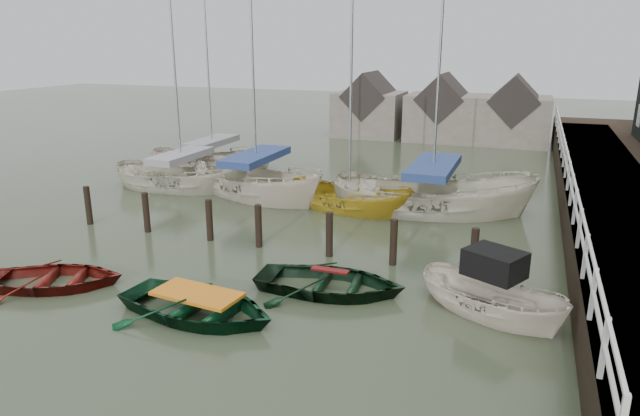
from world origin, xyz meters
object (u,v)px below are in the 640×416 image
at_px(rowboat_green, 199,316).
at_px(sailboat_c, 349,209).
at_px(rowboat_red, 55,286).
at_px(sailboat_b, 257,194).
at_px(motorboat, 490,310).
at_px(rowboat_dkgreen, 330,292).
at_px(sailboat_a, 183,187).
at_px(sailboat_e, 213,170).
at_px(sailboat_d, 431,210).

bearing_deg(rowboat_green, sailboat_c, 2.24).
height_order(rowboat_red, sailboat_b, sailboat_b).
relative_size(motorboat, sailboat_c, 0.42).
height_order(motorboat, sailboat_c, sailboat_c).
bearing_deg(rowboat_dkgreen, sailboat_c, 8.87).
relative_size(rowboat_red, sailboat_b, 0.30).
height_order(rowboat_green, rowboat_dkgreen, rowboat_green).
distance_m(rowboat_dkgreen, sailboat_a, 12.73).
height_order(rowboat_red, rowboat_green, rowboat_green).
distance_m(rowboat_green, sailboat_a, 12.81).
xyz_separation_m(sailboat_c, sailboat_e, (-8.62, 4.19, 0.04)).
distance_m(sailboat_b, sailboat_d, 7.44).
bearing_deg(rowboat_green, sailboat_e, 35.21).
bearing_deg(rowboat_green, sailboat_d, -13.24).
bearing_deg(sailboat_e, rowboat_dkgreen, -152.91).
distance_m(sailboat_b, sailboat_c, 4.38).
height_order(rowboat_red, sailboat_e, sailboat_e).
distance_m(motorboat, sailboat_a, 16.01).
distance_m(rowboat_dkgreen, sailboat_c, 7.81).
bearing_deg(sailboat_c, sailboat_e, 77.73).
distance_m(rowboat_red, rowboat_dkgreen, 7.44).
relative_size(rowboat_green, sailboat_b, 0.33).
xyz_separation_m(rowboat_dkgreen, motorboat, (4.07, 0.15, 0.11)).
bearing_deg(sailboat_b, sailboat_d, -66.81).
bearing_deg(rowboat_dkgreen, sailboat_a, 45.76).
relative_size(rowboat_green, sailboat_c, 0.42).
bearing_deg(sailboat_a, sailboat_c, -99.64).
xyz_separation_m(rowboat_red, rowboat_green, (4.59, -0.16, 0.00)).
xyz_separation_m(rowboat_dkgreen, sailboat_a, (-9.86, 8.06, 0.06)).
xyz_separation_m(rowboat_red, sailboat_c, (5.22, 9.85, 0.02)).
distance_m(sailboat_c, sailboat_e, 9.58).
xyz_separation_m(motorboat, sailboat_d, (-2.84, 8.19, -0.05)).
xyz_separation_m(sailboat_a, sailboat_b, (3.65, 0.11, -0.01)).
distance_m(rowboat_red, sailboat_a, 10.69).
height_order(motorboat, sailboat_b, sailboat_b).
distance_m(sailboat_a, sailboat_c, 8.00).
distance_m(rowboat_dkgreen, sailboat_d, 8.44).
relative_size(rowboat_green, sailboat_a, 0.34).
relative_size(rowboat_dkgreen, sailboat_d, 0.29).
bearing_deg(sailboat_d, sailboat_b, 82.23).
height_order(rowboat_red, rowboat_dkgreen, rowboat_dkgreen).
height_order(rowboat_green, motorboat, motorboat).
relative_size(sailboat_b, sailboat_c, 1.25).
height_order(rowboat_green, sailboat_c, sailboat_c).
height_order(rowboat_red, sailboat_c, sailboat_c).
height_order(sailboat_a, sailboat_b, sailboat_a).
bearing_deg(sailboat_c, rowboat_red, 165.70).
relative_size(rowboat_dkgreen, sailboat_e, 0.40).
xyz_separation_m(rowboat_green, rowboat_dkgreen, (2.50, 2.43, 0.00)).
height_order(sailboat_b, sailboat_c, sailboat_b).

